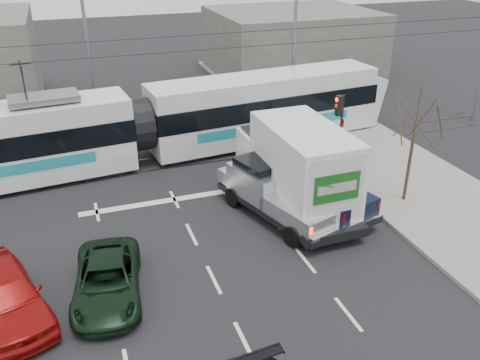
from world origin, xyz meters
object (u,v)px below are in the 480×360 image
object	(u,v)px
street_lamp_near	(292,35)
green_car	(107,280)
traffic_signal	(340,116)
street_lamp_far	(84,42)
silver_pickup	(274,190)
bare_tree	(417,119)
box_truck	(296,167)
tram	(139,126)
navy_pickup	(311,182)
red_car	(5,295)

from	to	relation	value
street_lamp_near	green_car	xyz separation A→B (m)	(-12.43, -13.69, -4.50)
traffic_signal	street_lamp_far	distance (m)	14.47
traffic_signal	silver_pickup	bearing A→B (deg)	-146.26
bare_tree	green_car	size ratio (longest dim) A/B	1.13
bare_tree	box_truck	bearing A→B (deg)	165.11
street_lamp_far	bare_tree	bearing A→B (deg)	-48.88
tram	navy_pickup	size ratio (longest dim) A/B	4.57
box_truck	navy_pickup	bearing A→B (deg)	-21.77
street_lamp_near	street_lamp_far	size ratio (longest dim) A/B	1.00
bare_tree	silver_pickup	size ratio (longest dim) A/B	0.79
bare_tree	traffic_signal	distance (m)	4.28
silver_pickup	navy_pickup	distance (m)	1.69
bare_tree	green_car	bearing A→B (deg)	-170.23
bare_tree	traffic_signal	size ratio (longest dim) A/B	1.39
street_lamp_far	box_truck	bearing A→B (deg)	-59.72
bare_tree	green_car	distance (m)	13.29
traffic_signal	box_truck	size ratio (longest dim) A/B	0.48
tram	red_car	bearing A→B (deg)	-125.29
silver_pickup	red_car	size ratio (longest dim) A/B	1.36
tram	green_car	distance (m)	10.61
silver_pickup	red_car	distance (m)	10.44
tram	green_car	xyz separation A→B (m)	(-2.75, -10.16, -1.32)
traffic_signal	tram	distance (m)	9.72
silver_pickup	red_car	bearing A→B (deg)	-179.59
traffic_signal	red_car	size ratio (longest dim) A/B	0.77
traffic_signal	street_lamp_near	world-z (taller)	street_lamp_near
silver_pickup	navy_pickup	world-z (taller)	navy_pickup
traffic_signal	navy_pickup	distance (m)	4.45
navy_pickup	street_lamp_near	bearing A→B (deg)	56.61
bare_tree	green_car	world-z (taller)	bare_tree
street_lamp_near	box_truck	xyz separation A→B (m)	(-4.33, -10.27, -3.25)
tram	silver_pickup	size ratio (longest dim) A/B	4.25
bare_tree	navy_pickup	xyz separation A→B (m)	(-4.02, 1.00, -2.64)
street_lamp_far	red_car	world-z (taller)	street_lamp_far
box_truck	red_car	world-z (taller)	box_truck
box_truck	red_car	size ratio (longest dim) A/B	1.62
traffic_signal	green_car	bearing A→B (deg)	-151.89
red_car	navy_pickup	bearing A→B (deg)	-3.48
bare_tree	street_lamp_near	size ratio (longest dim) A/B	0.56
tram	silver_pickup	xyz separation A→B (m)	(4.25, -7.03, -0.85)
bare_tree	red_car	world-z (taller)	bare_tree
silver_pickup	street_lamp_far	bearing A→B (deg)	98.94
street_lamp_far	traffic_signal	bearing A→B (deg)	-41.72
street_lamp_near	green_car	world-z (taller)	street_lamp_near
traffic_signal	street_lamp_far	bearing A→B (deg)	138.28
traffic_signal	box_truck	distance (m)	4.54
street_lamp_far	green_car	size ratio (longest dim) A/B	2.04
street_lamp_near	green_car	bearing A→B (deg)	-132.23
green_car	tram	bearing A→B (deg)	83.28
traffic_signal	green_car	size ratio (longest dim) A/B	0.81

